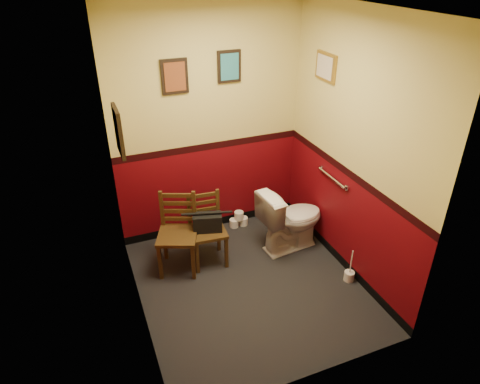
# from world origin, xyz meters

# --- Properties ---
(floor) EXTENTS (2.20, 2.40, 0.00)m
(floor) POSITION_xyz_m (0.00, 0.00, 0.00)
(floor) COLOR black
(floor) RESTS_ON ground
(ceiling) EXTENTS (2.20, 2.40, 0.00)m
(ceiling) POSITION_xyz_m (0.00, 0.00, 2.70)
(ceiling) COLOR silver
(ceiling) RESTS_ON ground
(wall_back) EXTENTS (2.20, 0.00, 2.70)m
(wall_back) POSITION_xyz_m (0.00, 1.20, 1.35)
(wall_back) COLOR #56050C
(wall_back) RESTS_ON ground
(wall_front) EXTENTS (2.20, 0.00, 2.70)m
(wall_front) POSITION_xyz_m (0.00, -1.20, 1.35)
(wall_front) COLOR #56050C
(wall_front) RESTS_ON ground
(wall_left) EXTENTS (0.00, 2.40, 2.70)m
(wall_left) POSITION_xyz_m (-1.10, 0.00, 1.35)
(wall_left) COLOR #56050C
(wall_left) RESTS_ON ground
(wall_right) EXTENTS (0.00, 2.40, 2.70)m
(wall_right) POSITION_xyz_m (1.10, 0.00, 1.35)
(wall_right) COLOR #56050C
(wall_right) RESTS_ON ground
(grab_bar) EXTENTS (0.05, 0.56, 0.06)m
(grab_bar) POSITION_xyz_m (1.07, 0.25, 0.95)
(grab_bar) COLOR silver
(grab_bar) RESTS_ON wall_right
(framed_print_back_a) EXTENTS (0.28, 0.04, 0.36)m
(framed_print_back_a) POSITION_xyz_m (-0.35, 1.18, 1.95)
(framed_print_back_a) COLOR black
(framed_print_back_a) RESTS_ON wall_back
(framed_print_back_b) EXTENTS (0.26, 0.04, 0.34)m
(framed_print_back_b) POSITION_xyz_m (0.25, 1.18, 2.00)
(framed_print_back_b) COLOR black
(framed_print_back_b) RESTS_ON wall_back
(framed_print_left) EXTENTS (0.04, 0.30, 0.38)m
(framed_print_left) POSITION_xyz_m (-1.08, 0.10, 1.85)
(framed_print_left) COLOR black
(framed_print_left) RESTS_ON wall_left
(framed_print_right) EXTENTS (0.04, 0.34, 0.28)m
(framed_print_right) POSITION_xyz_m (1.08, 0.60, 2.05)
(framed_print_right) COLOR olive
(framed_print_right) RESTS_ON wall_right
(toilet) EXTENTS (0.81, 0.51, 0.76)m
(toilet) POSITION_xyz_m (0.72, 0.46, 0.38)
(toilet) COLOR white
(toilet) RESTS_ON floor
(toilet_brush) EXTENTS (0.11, 0.11, 0.39)m
(toilet_brush) POSITION_xyz_m (1.02, -0.32, 0.06)
(toilet_brush) COLOR silver
(toilet_brush) RESTS_ON floor
(chair_left) EXTENTS (0.53, 0.53, 0.87)m
(chair_left) POSITION_xyz_m (-0.58, 0.59, 0.44)
(chair_left) COLOR #402B13
(chair_left) RESTS_ON floor
(chair_right) EXTENTS (0.41, 0.41, 0.81)m
(chair_right) POSITION_xyz_m (-0.26, 0.59, 0.41)
(chair_right) COLOR #402B13
(chair_right) RESTS_ON floor
(handbag) EXTENTS (0.34, 0.23, 0.23)m
(handbag) POSITION_xyz_m (-0.26, 0.55, 0.52)
(handbag) COLOR black
(handbag) RESTS_ON chair_right
(tp_stack) EXTENTS (0.24, 0.13, 0.21)m
(tp_stack) POSITION_xyz_m (0.32, 1.08, 0.09)
(tp_stack) COLOR silver
(tp_stack) RESTS_ON floor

